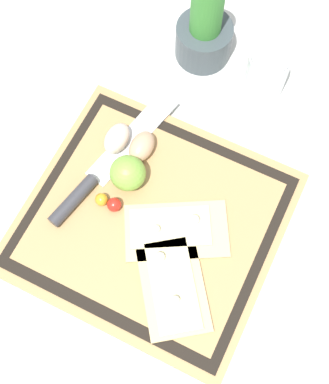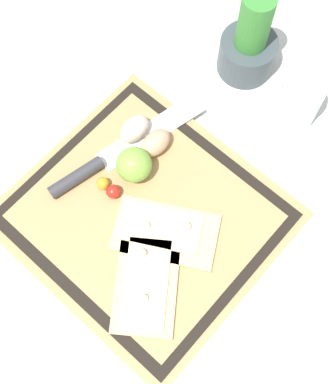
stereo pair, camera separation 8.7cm
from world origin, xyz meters
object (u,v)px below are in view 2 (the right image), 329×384
at_px(cherry_tomato_yellow, 103,183).
at_px(knife, 102,162).
at_px(egg_pink, 134,129).
at_px(egg_brown, 156,143).
at_px(sauce_jar, 298,102).
at_px(lime, 134,165).
at_px(pizza_slice_near, 147,277).
at_px(cherry_tomato_red, 113,192).
at_px(herb_pot, 249,45).
at_px(pizza_slice_far, 165,231).

bearing_deg(cherry_tomato_yellow, knife, 136.02).
bearing_deg(egg_pink, egg_brown, 6.17).
bearing_deg(egg_brown, sauce_jar, 58.27).
distance_m(egg_brown, cherry_tomato_yellow, 0.11).
bearing_deg(lime, pizza_slice_near, -41.23).
height_order(cherry_tomato_red, cherry_tomato_yellow, cherry_tomato_red).
height_order(lime, herb_pot, herb_pot).
xyz_separation_m(pizza_slice_near, lime, (-0.14, 0.12, 0.02)).
bearing_deg(pizza_slice_near, sauce_jar, 90.99).
distance_m(pizza_slice_near, lime, 0.18).
relative_size(egg_brown, egg_pink, 1.00).
height_order(cherry_tomato_red, herb_pot, herb_pot).
height_order(lime, sauce_jar, sauce_jar).
height_order(pizza_slice_near, cherry_tomato_red, same).
bearing_deg(herb_pot, pizza_slice_near, -71.88).
distance_m(egg_brown, egg_pink, 0.05).
bearing_deg(lime, sauce_jar, 64.61).
bearing_deg(egg_pink, knife, -91.90).
bearing_deg(cherry_tomato_yellow, pizza_slice_near, -22.78).
bearing_deg(herb_pot, cherry_tomato_red, -89.87).
xyz_separation_m(pizza_slice_near, cherry_tomato_red, (-0.14, 0.07, 0.01)).
bearing_deg(pizza_slice_far, pizza_slice_near, -68.85).
xyz_separation_m(egg_pink, herb_pot, (0.05, 0.25, 0.03)).
distance_m(knife, cherry_tomato_red, 0.06).
relative_size(lime, cherry_tomato_yellow, 2.80).
relative_size(pizza_slice_near, sauce_jar, 2.00).
bearing_deg(cherry_tomato_red, pizza_slice_far, 4.19).
xyz_separation_m(egg_pink, lime, (0.05, -0.05, 0.01)).
relative_size(knife, herb_pot, 1.67).
height_order(pizza_slice_near, sauce_jar, sauce_jar).
relative_size(pizza_slice_near, cherry_tomato_yellow, 9.67).
distance_m(lime, sauce_jar, 0.30).
height_order(pizza_slice_near, pizza_slice_far, same).
relative_size(egg_brown, cherry_tomato_red, 2.49).
bearing_deg(sauce_jar, cherry_tomato_red, -111.52).
distance_m(egg_pink, cherry_tomato_yellow, 0.11).
distance_m(egg_brown, cherry_tomato_red, 0.11).
xyz_separation_m(pizza_slice_far, cherry_tomato_red, (-0.11, -0.01, 0.01)).
bearing_deg(pizza_slice_near, herb_pot, 108.12).
bearing_deg(sauce_jar, egg_brown, -121.73).
bearing_deg(knife, cherry_tomato_red, -27.84).
height_order(knife, cherry_tomato_yellow, same).
height_order(egg_brown, lime, lime).
bearing_deg(cherry_tomato_yellow, egg_brown, 80.86).
relative_size(egg_pink, cherry_tomato_red, 2.49).
relative_size(cherry_tomato_yellow, herb_pot, 0.12).
bearing_deg(egg_pink, sauce_jar, 51.11).
xyz_separation_m(lime, cherry_tomato_red, (0.00, -0.05, -0.02)).
relative_size(pizza_slice_near, knife, 0.68).
height_order(egg_brown, cherry_tomato_yellow, egg_brown).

